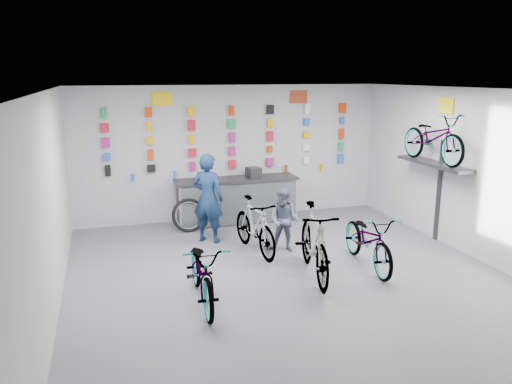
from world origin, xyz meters
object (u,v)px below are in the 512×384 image
object	(u,v)px
bike_center	(314,242)
customer	(284,220)
bike_left	(202,271)
bike_right	(368,240)
bike_service	(255,226)
clerk	(208,198)
counter	(237,201)

from	to	relation	value
bike_center	customer	distance (m)	1.30
bike_left	bike_right	xyz separation A→B (m)	(2.97, 0.55, 0.01)
bike_service	clerk	world-z (taller)	clerk
counter	bike_center	size ratio (longest dim) A/B	1.37
bike_left	bike_service	world-z (taller)	bike_service
counter	clerk	size ratio (longest dim) A/B	1.54
bike_left	bike_service	xyz separation A→B (m)	(1.32, 1.77, 0.03)
bike_left	customer	size ratio (longest dim) A/B	1.53
clerk	customer	distance (m)	1.58
bike_left	customer	distance (m)	2.54
bike_service	customer	xyz separation A→B (m)	(0.55, -0.07, 0.08)
counter	bike_service	size ratio (longest dim) A/B	1.58
counter	clerk	distance (m)	1.48
bike_center	clerk	bearing A→B (deg)	130.78
bike_service	bike_right	bearing A→B (deg)	-44.09
bike_center	customer	world-z (taller)	customer
counter	bike_left	xyz separation A→B (m)	(-1.52, -3.78, -0.01)
bike_right	customer	bearing A→B (deg)	138.76
counter	bike_service	world-z (taller)	bike_service
bike_right	clerk	distance (m)	3.17
bike_center	customer	bearing A→B (deg)	102.81
customer	bike_right	bearing A→B (deg)	-12.03
bike_left	clerk	xyz separation A→B (m)	(0.64, 2.65, 0.40)
counter	bike_right	xyz separation A→B (m)	(1.45, -3.23, -0.00)
bike_left	clerk	world-z (taller)	clerk
counter	bike_right	world-z (taller)	counter
bike_left	clerk	size ratio (longest dim) A/B	1.04
counter	bike_center	world-z (taller)	bike_center
counter	customer	world-z (taller)	customer
bike_center	bike_service	distance (m)	1.49
counter	bike_left	size ratio (longest dim) A/B	1.48
bike_center	clerk	xyz separation A→B (m)	(-1.26, 2.25, 0.29)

